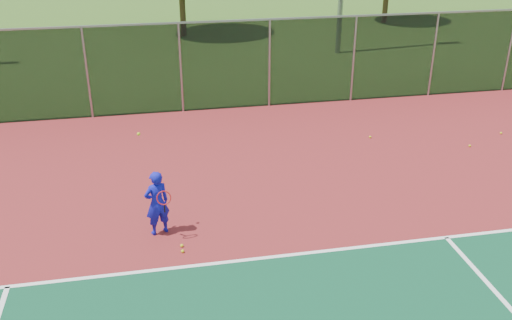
% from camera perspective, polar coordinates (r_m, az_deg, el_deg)
% --- Properties ---
extents(court_apron, '(30.00, 20.00, 0.02)m').
position_cam_1_polar(court_apron, '(11.58, 11.95, -11.33)').
color(court_apron, maroon).
rests_on(court_apron, ground).
extents(fence_back, '(30.00, 0.06, 3.03)m').
position_cam_1_polar(fence_back, '(19.62, 1.35, 9.72)').
color(fence_back, black).
rests_on(fence_back, court_apron).
extents(tennis_player, '(0.63, 0.68, 2.36)m').
position_cam_1_polar(tennis_player, '(12.42, -9.87, -4.25)').
color(tennis_player, '#1113A8').
rests_on(tennis_player, court_apron).
extents(practice_ball_0, '(0.07, 0.07, 0.07)m').
position_cam_1_polar(practice_ball_0, '(17.69, 11.35, 2.28)').
color(practice_ball_0, gold).
rests_on(practice_ball_0, court_apron).
extents(practice_ball_1, '(0.07, 0.07, 0.07)m').
position_cam_1_polar(practice_ball_1, '(12.06, -7.35, -9.03)').
color(practice_ball_1, gold).
rests_on(practice_ball_1, court_apron).
extents(practice_ball_2, '(0.07, 0.07, 0.07)m').
position_cam_1_polar(practice_ball_2, '(17.87, 20.59, 1.35)').
color(practice_ball_2, gold).
rests_on(practice_ball_2, court_apron).
extents(practice_ball_3, '(0.07, 0.07, 0.07)m').
position_cam_1_polar(practice_ball_3, '(19.19, 23.31, 2.50)').
color(practice_ball_3, gold).
rests_on(practice_ball_3, court_apron).
extents(practice_ball_4, '(0.07, 0.07, 0.07)m').
position_cam_1_polar(practice_ball_4, '(12.24, -7.43, -8.48)').
color(practice_ball_4, gold).
rests_on(practice_ball_4, court_apron).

